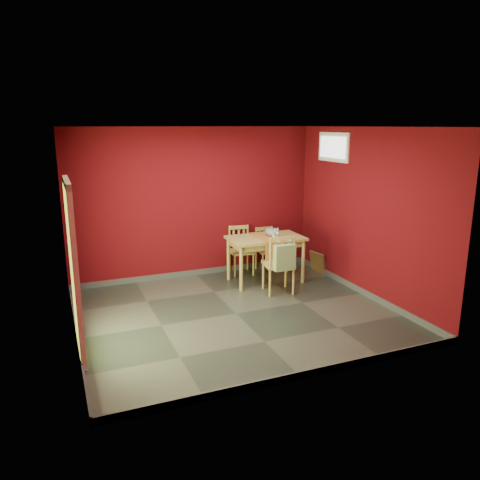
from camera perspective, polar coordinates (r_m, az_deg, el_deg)
name	(u,v)px	position (r m, az deg, el deg)	size (l,w,h in m)	color
ground	(236,313)	(7.03, -0.50, -8.95)	(4.50, 4.50, 0.00)	#2D342D
room_shell	(236,310)	(7.01, -0.50, -8.57)	(4.50, 4.50, 4.50)	#51080D
doorway	(73,265)	(5.84, -19.73, -2.88)	(0.06, 1.01, 2.13)	#B7D838
window	(333,147)	(8.41, 11.31, 11.05)	(0.05, 0.90, 0.50)	white
outlet_plate	(274,251)	(9.27, 4.12, -1.33)	(0.08, 0.01, 0.12)	silver
dining_table	(266,243)	(8.23, 3.15, -0.32)	(1.32, 0.79, 0.81)	tan
table_runner	(269,242)	(8.11, 3.54, -0.24)	(0.38, 0.77, 0.39)	#A6672A
chair_far_left	(241,249)	(8.75, 0.09, -1.16)	(0.45, 0.45, 0.89)	tan
chair_far_right	(267,249)	(8.97, 3.26, -1.05)	(0.39, 0.39, 0.82)	tan
chair_near	(279,263)	(7.73, 4.81, -2.83)	(0.54, 0.54, 1.00)	tan
tote_bag	(285,257)	(7.48, 5.47, -2.13)	(0.35, 0.20, 0.49)	#82A66A
cat	(272,231)	(8.25, 3.90, 1.15)	(0.21, 0.41, 0.20)	slate
picture_frame	(318,262)	(8.99, 9.48, -2.67)	(0.19, 0.41, 0.39)	brown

